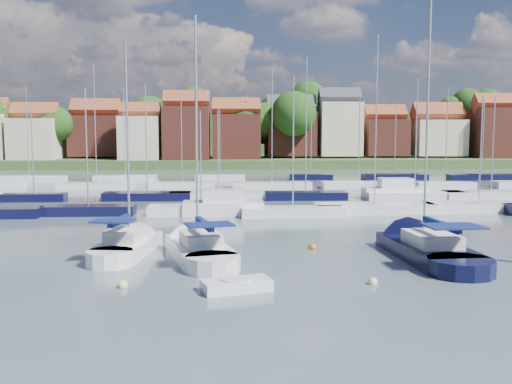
{
  "coord_description": "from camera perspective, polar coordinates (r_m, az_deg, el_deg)",
  "views": [
    {
      "loc": [
        -4.92,
        -29.52,
        7.12
      ],
      "look_at": [
        -2.75,
        14.0,
        2.63
      ],
      "focal_mm": 40.0,
      "sensor_mm": 36.0,
      "label": 1
    }
  ],
  "objects": [
    {
      "name": "marina_field",
      "position": [
        65.37,
        3.16,
        -0.0
      ],
      "size": [
        79.62,
        41.41,
        15.93
      ],
      "color": "silver",
      "rests_on": "ground"
    },
    {
      "name": "sailboat_navy",
      "position": [
        35.89,
        15.67,
        -5.22
      ],
      "size": [
        4.21,
        13.01,
        17.69
      ],
      "rotation": [
        0.0,
        0.0,
        1.64
      ],
      "color": "black",
      "rests_on": "ground"
    },
    {
      "name": "buoy_c",
      "position": [
        29.99,
        -3.1,
        -7.87
      ],
      "size": [
        0.47,
        0.47,
        0.47
      ],
      "primitive_type": "sphere",
      "color": "#D85914",
      "rests_on": "ground"
    },
    {
      "name": "buoy_e",
      "position": [
        38.84,
        13.42,
        -4.85
      ],
      "size": [
        0.43,
        0.43,
        0.43
      ],
      "primitive_type": "sphere",
      "color": "#D85914",
      "rests_on": "ground"
    },
    {
      "name": "buoy_b",
      "position": [
        27.49,
        -13.17,
        -9.29
      ],
      "size": [
        0.48,
        0.48,
        0.48
      ],
      "primitive_type": "sphere",
      "color": "beige",
      "rests_on": "ground"
    },
    {
      "name": "buoy_d",
      "position": [
        27.9,
        11.58,
        -9.03
      ],
      "size": [
        0.47,
        0.47,
        0.47
      ],
      "primitive_type": "sphere",
      "color": "beige",
      "rests_on": "ground"
    },
    {
      "name": "ground",
      "position": [
        70.06,
        1.19,
        0.05
      ],
      "size": [
        260.0,
        260.0,
        0.0
      ],
      "primitive_type": "plane",
      "color": "#424F5A",
      "rests_on": "ground"
    },
    {
      "name": "sailboat_centre",
      "position": [
        34.26,
        -6.1,
        -5.54
      ],
      "size": [
        5.49,
        11.31,
        14.89
      ],
      "rotation": [
        0.0,
        0.0,
        1.82
      ],
      "color": "silver",
      "rests_on": "ground"
    },
    {
      "name": "buoy_g",
      "position": [
        35.54,
        5.67,
        -5.71
      ],
      "size": [
        0.5,
        0.5,
        0.5
      ],
      "primitive_type": "sphere",
      "color": "#D85914",
      "rests_on": "ground"
    },
    {
      "name": "sailboat_left",
      "position": [
        35.73,
        -12.22,
        -5.16
      ],
      "size": [
        3.95,
        10.07,
        13.41
      ],
      "rotation": [
        0.0,
        0.0,
        1.43
      ],
      "color": "silver",
      "rests_on": "ground"
    },
    {
      "name": "tender",
      "position": [
        26.21,
        -1.97,
        -9.3
      ],
      "size": [
        3.38,
        2.28,
        0.67
      ],
      "rotation": [
        0.0,
        0.0,
        0.3
      ],
      "color": "silver",
      "rests_on": "ground"
    },
    {
      "name": "far_shore_town",
      "position": [
        162.36,
        -0.33,
        4.99
      ],
      "size": [
        212.46,
        90.0,
        22.27
      ],
      "color": "#3F592C",
      "rests_on": "ground"
    }
  ]
}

